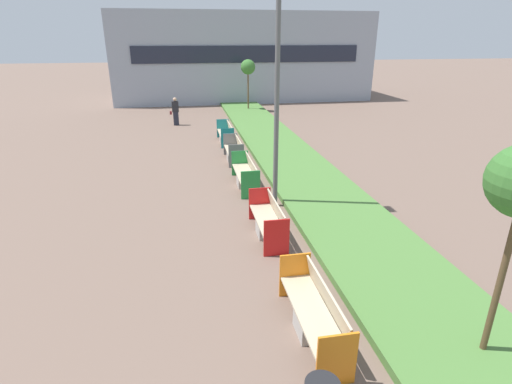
{
  "coord_description": "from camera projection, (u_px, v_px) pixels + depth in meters",
  "views": [
    {
      "loc": [
        -1.09,
        2.28,
        4.91
      ],
      "look_at": [
        0.9,
        13.11,
        0.6
      ],
      "focal_mm": 28.0,
      "sensor_mm": 36.0,
      "label": 1
    }
  ],
  "objects": [
    {
      "name": "pedestrian_walking",
      "position": [
        175.0,
        111.0,
        23.34
      ],
      "size": [
        0.53,
        0.24,
        1.61
      ],
      "color": "#232633",
      "rests_on": "ground"
    },
    {
      "name": "bench_teal_frame",
      "position": [
        226.0,
        135.0,
        19.65
      ],
      "size": [
        0.65,
        2.23,
        0.94
      ],
      "color": "#ADA8A0",
      "rests_on": "ground"
    },
    {
      "name": "building_backdrop",
      "position": [
        240.0,
        56.0,
        33.49
      ],
      "size": [
        20.07,
        8.58,
        6.68
      ],
      "color": "#939EAD",
      "rests_on": "ground"
    },
    {
      "name": "bench_green_frame",
      "position": [
        246.0,
        176.0,
        13.9
      ],
      "size": [
        0.65,
        2.44,
        0.94
      ],
      "color": "#ADA8A0",
      "rests_on": "ground"
    },
    {
      "name": "street_lamp_post",
      "position": [
        277.0,
        68.0,
        10.93
      ],
      "size": [
        0.24,
        0.44,
        7.42
      ],
      "color": "#56595B",
      "rests_on": "ground"
    },
    {
      "name": "bench_orange_frame",
      "position": [
        314.0,
        315.0,
        6.94
      ],
      "size": [
        0.65,
        2.33,
        0.94
      ],
      "color": "#ADA8A0",
      "rests_on": "ground"
    },
    {
      "name": "planter_grass_strip",
      "position": [
        342.0,
        217.0,
        11.38
      ],
      "size": [
        2.8,
        120.0,
        0.18
      ],
      "color": "#4C7A38",
      "rests_on": "ground"
    },
    {
      "name": "bench_grey_frame",
      "position": [
        234.0,
        152.0,
        16.76
      ],
      "size": [
        0.65,
        1.95,
        0.94
      ],
      "color": "#ADA8A0",
      "rests_on": "ground"
    },
    {
      "name": "sapling_tree_far",
      "position": [
        248.0,
        68.0,
        27.02
      ],
      "size": [
        0.99,
        0.99,
        3.46
      ],
      "color": "brown",
      "rests_on": "ground"
    },
    {
      "name": "bench_red_frame",
      "position": [
        269.0,
        222.0,
        10.42
      ],
      "size": [
        0.65,
        2.15,
        0.94
      ],
      "color": "#ADA8A0",
      "rests_on": "ground"
    }
  ]
}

